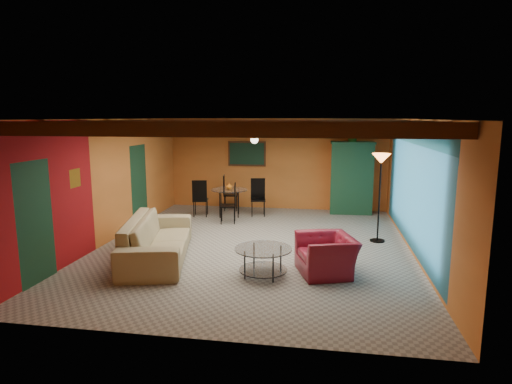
% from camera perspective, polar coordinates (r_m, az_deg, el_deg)
% --- Properties ---
extents(room, '(6.52, 8.01, 2.71)m').
position_cam_1_polar(room, '(9.05, -0.09, 7.48)').
color(room, gray).
rests_on(room, ground).
extents(sofa, '(1.71, 2.97, 0.82)m').
position_cam_1_polar(sofa, '(8.68, -12.86, -5.97)').
color(sofa, '#948660').
rests_on(sofa, ground).
extents(armchair, '(1.19, 1.28, 0.68)m').
position_cam_1_polar(armchair, '(7.79, 9.28, -8.21)').
color(armchair, maroon).
rests_on(armchair, ground).
extents(coffee_table, '(1.14, 1.14, 0.51)m').
position_cam_1_polar(coffee_table, '(7.60, 0.95, -9.21)').
color(coffee_table, silver).
rests_on(coffee_table, ground).
extents(dining_table, '(2.35, 2.35, 1.05)m').
position_cam_1_polar(dining_table, '(12.05, -3.55, -0.73)').
color(dining_table, silver).
rests_on(dining_table, ground).
extents(armoire, '(1.16, 0.60, 1.99)m').
position_cam_1_polar(armoire, '(12.65, 12.51, 1.72)').
color(armoire, brown).
rests_on(armoire, ground).
extents(floor_lamp, '(0.48, 0.48, 1.98)m').
position_cam_1_polar(floor_lamp, '(9.85, 16.00, -0.76)').
color(floor_lamp, black).
rests_on(floor_lamp, ground).
extents(ceiling_fan, '(1.50, 1.50, 0.44)m').
position_cam_1_polar(ceiling_fan, '(8.94, -0.21, 7.44)').
color(ceiling_fan, '#472614').
rests_on(ceiling_fan, ceiling).
extents(painting, '(1.05, 0.03, 0.65)m').
position_cam_1_polar(painting, '(13.03, -1.22, 5.08)').
color(painting, black).
rests_on(painting, wall_back).
extents(potted_plant, '(0.48, 0.43, 0.46)m').
position_cam_1_polar(potted_plant, '(12.54, 12.72, 7.29)').
color(potted_plant, '#26661E').
rests_on(potted_plant, armoire).
extents(vase, '(0.22, 0.22, 0.18)m').
position_cam_1_polar(vase, '(11.96, -3.58, 2.18)').
color(vase, orange).
rests_on(vase, dining_table).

